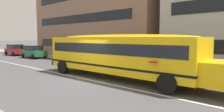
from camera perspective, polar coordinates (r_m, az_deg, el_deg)
ground_plane at (r=12.67m, az=-6.29°, el=-6.77°), size 400.00×400.00×0.00m
sidewalk_far at (r=18.11m, az=11.01°, el=-3.22°), size 120.00×3.00×0.01m
lane_centreline at (r=12.67m, az=-6.29°, el=-6.76°), size 110.00×0.16×0.01m
school_bus at (r=12.72m, az=2.11°, el=0.96°), size 12.71×3.02×2.83m
parked_car_red_far_corner at (r=33.62m, az=-25.71°, el=1.62°), size 3.92×1.91×1.64m
parked_car_green_mid_block at (r=28.11m, az=-21.29°, el=1.19°), size 3.93×1.94×1.64m
apartment_block_far_left at (r=31.49m, az=-1.79°, el=12.51°), size 21.91×11.15×13.30m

